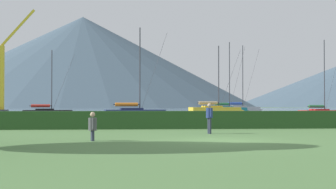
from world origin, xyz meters
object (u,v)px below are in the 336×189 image
person_seated_viewer (93,125)px  dock_crane (3,83)px  sailboat_slip_3 (136,113)px  sailboat_slip_6 (227,110)px  person_standing_walker (209,116)px  sailboat_slip_5 (48,113)px  sailboat_slip_0 (322,113)px  sailboat_slip_1 (240,109)px  sailboat_slip_2 (215,110)px

person_seated_viewer → dock_crane: bearing=96.1°
sailboat_slip_3 → sailboat_slip_6: (16.95, 31.50, 0.07)m
sailboat_slip_3 → person_standing_walker: 28.84m
sailboat_slip_6 → dock_crane: bearing=161.5°
sailboat_slip_6 → person_seated_viewer: sailboat_slip_6 is taller
sailboat_slip_6 → person_seated_viewer: (-19.46, -65.00, -0.03)m
person_standing_walker → person_seated_viewer: bearing=-153.4°
sailboat_slip_3 → sailboat_slip_5: 13.21m
sailboat_slip_3 → dock_crane: size_ratio=0.57×
sailboat_slip_0 → sailboat_slip_6: bearing=90.9°
sailboat_slip_5 → dock_crane: bearing=104.3°
sailboat_slip_1 → sailboat_slip_6: bearing=-127.8°
sailboat_slip_6 → dock_crane: (-38.79, -1.55, 4.64)m
sailboat_slip_1 → sailboat_slip_6: (-4.73, -9.82, -0.05)m
person_seated_viewer → sailboat_slip_6: bearing=62.5°
sailboat_slip_1 → dock_crane: dock_crane is taller
sailboat_slip_5 → sailboat_slip_6: bearing=28.7°
sailboat_slip_1 → sailboat_slip_6: sailboat_slip_1 is taller
sailboat_slip_1 → person_standing_walker: bearing=-116.7°
sailboat_slip_2 → sailboat_slip_3: 24.38m
person_standing_walker → dock_crane: size_ratio=0.09×
sailboat_slip_1 → person_standing_walker: sailboat_slip_1 is taller
sailboat_slip_1 → person_standing_walker: 72.31m
person_standing_walker → sailboat_slip_3: bearing=84.0°
sailboat_slip_2 → dock_crane: 36.18m
sailboat_slip_5 → person_seated_viewer: sailboat_slip_5 is taller
sailboat_slip_1 → sailboat_slip_3: (-21.68, -41.33, -0.12)m
sailboat_slip_2 → person_seated_viewer: size_ratio=8.69×
person_seated_viewer → person_standing_walker: person_standing_walker is taller
sailboat_slip_3 → sailboat_slip_6: size_ratio=0.80×
sailboat_slip_3 → sailboat_slip_6: bearing=53.8°
person_seated_viewer → sailboat_slip_3: bearing=74.9°
person_seated_viewer → dock_crane: 66.49m
person_standing_walker → sailboat_slip_5: bearing=98.7°
sailboat_slip_2 → sailboat_slip_0: bearing=-62.8°
sailboat_slip_5 → sailboat_slip_2: bearing=17.0°
sailboat_slip_6 → dock_crane: 39.10m
sailboat_slip_3 → person_seated_viewer: (-2.51, -33.49, 0.04)m
sailboat_slip_3 → sailboat_slip_1: bearing=54.4°
sailboat_slip_5 → dock_crane: 25.38m
sailboat_slip_0 → person_standing_walker: (-20.42, -34.34, 0.41)m
person_standing_walker → sailboat_slip_0: bearing=46.5°
sailboat_slip_5 → person_standing_walker: (14.22, -36.23, 0.40)m
sailboat_slip_6 → sailboat_slip_3: bearing=-139.1°
sailboat_slip_0 → person_seated_viewer: sailboat_slip_0 is taller
sailboat_slip_0 → person_seated_viewer: size_ratio=7.93×
sailboat_slip_3 → person_standing_walker: (3.41, -28.64, 0.33)m
sailboat_slip_0 → sailboat_slip_2: sailboat_slip_2 is taller
sailboat_slip_5 → dock_crane: size_ratio=0.47×
sailboat_slip_0 → person_standing_walker: sailboat_slip_0 is taller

